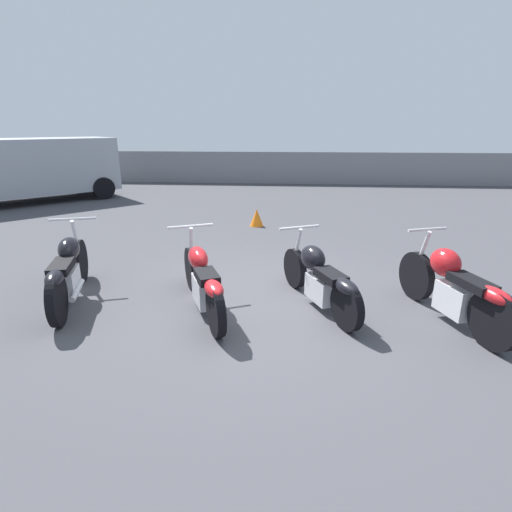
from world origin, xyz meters
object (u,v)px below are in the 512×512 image
(motorcycle_slot_1, at_px, (203,280))
(motorcycle_slot_2, at_px, (320,278))
(parked_van, at_px, (32,167))
(motorcycle_slot_0, at_px, (68,271))
(traffic_cone_far, at_px, (257,218))
(motorcycle_slot_3, at_px, (454,287))

(motorcycle_slot_1, xyz_separation_m, motorcycle_slot_2, (1.50, 0.22, -0.01))
(motorcycle_slot_1, relative_size, parked_van, 0.41)
(motorcycle_slot_0, relative_size, parked_van, 0.43)
(traffic_cone_far, bearing_deg, motorcycle_slot_3, -59.61)
(motorcycle_slot_0, distance_m, motorcycle_slot_3, 4.92)
(motorcycle_slot_1, bearing_deg, motorcycle_slot_2, -15.70)
(motorcycle_slot_2, height_order, motorcycle_slot_3, motorcycle_slot_3)
(motorcycle_slot_0, xyz_separation_m, motorcycle_slot_2, (3.35, 0.11, -0.03))
(motorcycle_slot_3, distance_m, parked_van, 12.39)
(motorcycle_slot_0, bearing_deg, motorcycle_slot_3, -19.53)
(motorcycle_slot_0, relative_size, motorcycle_slot_2, 1.11)
(motorcycle_slot_2, bearing_deg, motorcycle_slot_1, 163.51)
(motorcycle_slot_3, relative_size, traffic_cone_far, 4.78)
(motorcycle_slot_3, xyz_separation_m, traffic_cone_far, (-2.75, 4.68, -0.25))
(motorcycle_slot_2, distance_m, motorcycle_slot_3, 1.60)
(parked_van, bearing_deg, motorcycle_slot_0, -10.15)
(motorcycle_slot_1, relative_size, motorcycle_slot_3, 1.00)
(motorcycle_slot_2, relative_size, motorcycle_slot_3, 0.95)
(parked_van, bearing_deg, traffic_cone_far, 24.44)
(traffic_cone_far, bearing_deg, motorcycle_slot_2, -75.00)
(motorcycle_slot_0, bearing_deg, motorcycle_slot_1, -20.86)
(motorcycle_slot_1, xyz_separation_m, parked_van, (-6.87, 7.29, 0.67))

